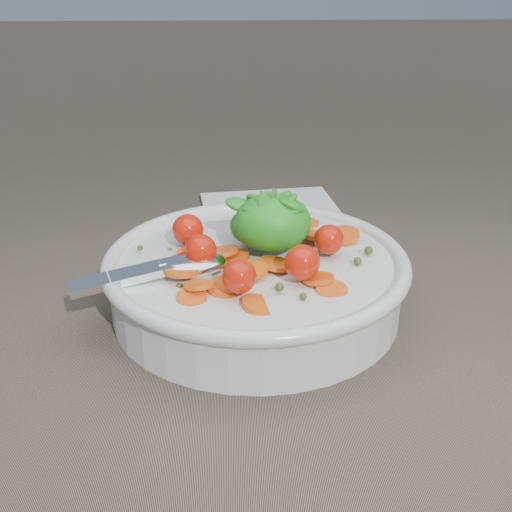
{
  "coord_description": "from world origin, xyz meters",
  "views": [
    {
      "loc": [
        0.0,
        -0.57,
        0.32
      ],
      "look_at": [
        0.02,
        -0.02,
        0.06
      ],
      "focal_mm": 45.0,
      "sensor_mm": 36.0,
      "label": 1
    }
  ],
  "objects": [
    {
      "name": "napkin",
      "position": [
        0.06,
        0.24,
        0.0
      ],
      "size": [
        0.2,
        0.18,
        0.01
      ],
      "primitive_type": "cube",
      "rotation": [
        0.0,
        0.0,
        0.12
      ],
      "color": "white",
      "rests_on": "ground"
    },
    {
      "name": "bowl",
      "position": [
        0.02,
        -0.02,
        0.03
      ],
      "size": [
        0.32,
        0.29,
        0.12
      ],
      "color": "silver",
      "rests_on": "ground"
    },
    {
      "name": "ground",
      "position": [
        0.0,
        0.0,
        0.0
      ],
      "size": [
        6.0,
        6.0,
        0.0
      ],
      "primitive_type": "plane",
      "color": "#716150",
      "rests_on": "ground"
    }
  ]
}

